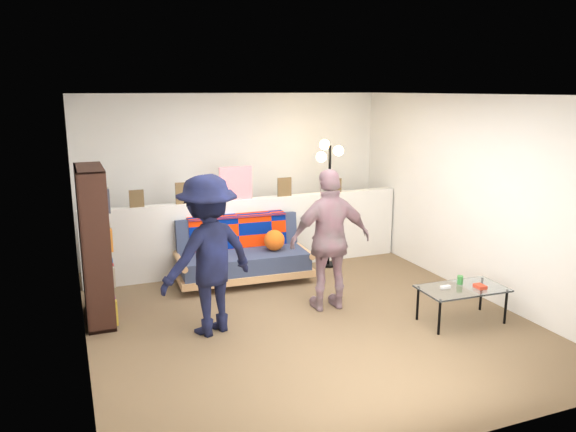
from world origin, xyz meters
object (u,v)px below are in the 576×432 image
Objects in this scene: coffee_table at (463,290)px; person_right at (330,240)px; person_left at (208,255)px; floor_lamp at (328,178)px; futon_sofa at (243,255)px; bookshelf at (95,250)px.

coffee_table is 1.52m from person_right.
person_left is at bearing 9.46° from person_right.
floor_lamp is (-0.48, 2.34, 0.90)m from coffee_table.
futon_sofa is 1.05× the size of bookshelf.
person_left is (-2.58, 0.77, 0.46)m from coffee_table.
person_right is at bearing -14.63° from bookshelf.
person_left is at bearing 163.42° from coffee_table.
coffee_table is 0.53× the size of floor_lamp.
person_right is at bearing 142.38° from coffee_table.
futon_sofa is 1.68m from person_left.
person_left reaches higher than person_right.
coffee_table is 0.59× the size of person_right.
futon_sofa is 1.60m from floor_lamp.
person_right reaches higher than coffee_table.
floor_lamp is 1.11× the size of person_right.
person_left is 1.43m from person_right.
floor_lamp is 1.67m from person_right.
futon_sofa is 1.87× the size of coffee_table.
person_left reaches higher than coffee_table.
bookshelf is at bearing -9.92° from person_right.
coffee_table is 2.55m from floor_lamp.
bookshelf reaches higher than person_left.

